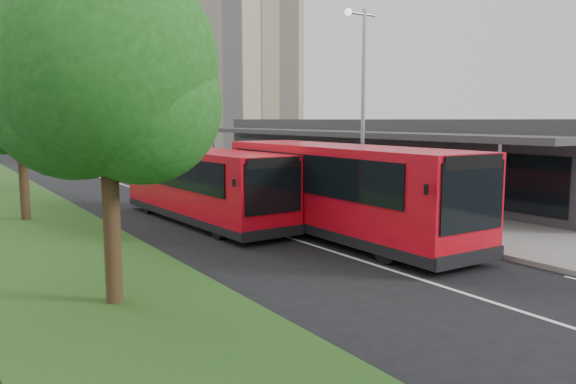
% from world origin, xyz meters
% --- Properties ---
extents(ground, '(120.00, 120.00, 0.00)m').
position_xyz_m(ground, '(0.00, 0.00, 0.00)').
color(ground, black).
rests_on(ground, ground).
extents(pavement, '(5.00, 80.00, 0.15)m').
position_xyz_m(pavement, '(6.00, 20.00, 0.07)').
color(pavement, slate).
rests_on(pavement, ground).
extents(lane_centre_line, '(0.12, 70.00, 0.01)m').
position_xyz_m(lane_centre_line, '(0.00, 15.00, 0.01)').
color(lane_centre_line, silver).
rests_on(lane_centre_line, ground).
extents(kerb_dashes, '(0.12, 56.00, 0.01)m').
position_xyz_m(kerb_dashes, '(3.30, 19.00, 0.01)').
color(kerb_dashes, silver).
rests_on(kerb_dashes, ground).
extents(office_block, '(22.00, 12.00, 18.00)m').
position_xyz_m(office_block, '(14.00, 42.00, 9.00)').
color(office_block, tan).
rests_on(office_block, ground).
extents(station_building, '(7.70, 26.00, 4.00)m').
position_xyz_m(station_building, '(10.86, 8.00, 2.04)').
color(station_building, '#303033').
rests_on(station_building, ground).
extents(tree_near, '(4.62, 4.62, 7.41)m').
position_xyz_m(tree_near, '(-7.01, -2.95, 4.78)').
color(tree_near, '#372416').
rests_on(tree_near, ground).
extents(tree_mid, '(4.48, 4.48, 7.17)m').
position_xyz_m(tree_mid, '(-7.01, 9.05, 4.63)').
color(tree_mid, '#372416').
rests_on(tree_mid, ground).
extents(lamp_post_near, '(1.44, 0.28, 8.00)m').
position_xyz_m(lamp_post_near, '(4.12, 2.00, 4.72)').
color(lamp_post_near, gray).
rests_on(lamp_post_near, pavement).
extents(lamp_post_far, '(1.44, 0.28, 8.00)m').
position_xyz_m(lamp_post_far, '(4.12, 22.00, 4.72)').
color(lamp_post_far, gray).
rests_on(lamp_post_far, pavement).
extents(bus_main, '(2.99, 11.05, 3.12)m').
position_xyz_m(bus_main, '(1.51, -0.03, 1.60)').
color(bus_main, red).
rests_on(bus_main, ground).
extents(bus_second, '(2.91, 10.07, 2.82)m').
position_xyz_m(bus_second, '(-1.19, 5.14, 1.45)').
color(bus_second, red).
rests_on(bus_second, ground).
extents(litter_bin, '(0.63, 0.63, 0.97)m').
position_xyz_m(litter_bin, '(5.01, 11.33, 0.63)').
color(litter_bin, '#332214').
rests_on(litter_bin, pavement).
extents(bollard, '(0.18, 0.18, 1.06)m').
position_xyz_m(bollard, '(5.20, 18.09, 0.68)').
color(bollard, yellow).
rests_on(bollard, pavement).
extents(car_near, '(2.17, 3.56, 1.13)m').
position_xyz_m(car_near, '(1.77, 37.72, 0.57)').
color(car_near, '#621B0E').
rests_on(car_near, ground).
extents(car_far, '(1.30, 3.28, 1.06)m').
position_xyz_m(car_far, '(-1.08, 42.71, 0.53)').
color(car_far, navy).
rests_on(car_far, ground).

